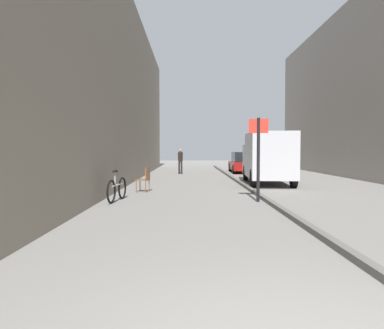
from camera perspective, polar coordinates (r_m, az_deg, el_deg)
The scene contains 9 objects.
ground_plane at distance 14.64m, azimuth 2.81°, elevation -4.02°, with size 80.00×80.00×0.00m, color gray.
building_facade_left at distance 15.47m, azimuth -17.67°, elevation 13.12°, with size 3.38×40.00×9.09m, color gray.
kerb_strip at distance 14.81m, azimuth 8.94°, elevation -3.74°, with size 0.16×40.00×0.12m, color #615F5B.
pedestrian_main_foreground at distance 24.32m, azimuth -1.82°, elevation 0.79°, with size 0.32×0.24×1.67m.
delivery_van at distance 17.60m, azimuth 11.67°, elevation 1.18°, with size 2.25×5.22×2.39m.
parked_car at distance 26.07m, azimuth 8.06°, elevation 0.32°, with size 1.91×4.23×1.45m.
street_sign_post at distance 11.50m, azimuth 10.28°, elevation 1.92°, with size 0.59×0.15×2.60m.
bicycle_leaning at distance 11.76m, azimuth -11.60°, elevation -3.77°, with size 0.30×1.76×0.98m.
cafe_chair_near_window at distance 14.08m, azimuth -7.34°, elevation -2.06°, with size 0.53×0.53×0.94m.
Camera 1 is at (-0.84, -2.52, 1.62)m, focal length 34.27 mm.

